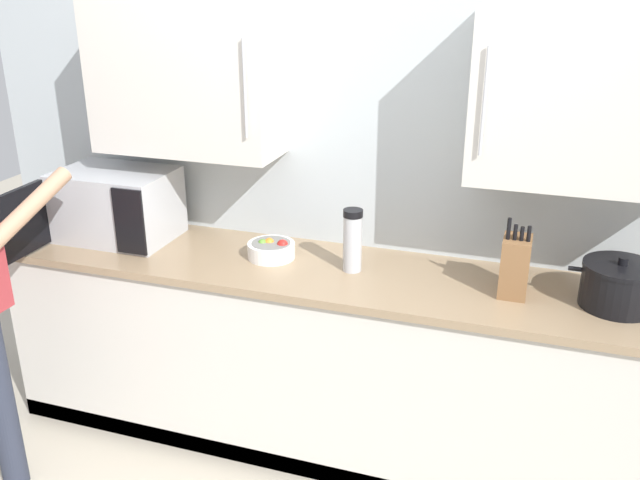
{
  "coord_description": "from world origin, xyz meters",
  "views": [
    {
      "loc": [
        0.71,
        -1.77,
        2.13
      ],
      "look_at": [
        -0.15,
        0.8,
        1.06
      ],
      "focal_mm": 38.49,
      "sensor_mm": 36.0,
      "label": 1
    }
  ],
  "objects_px": {
    "microwave_oven": "(110,205)",
    "thermos_flask": "(353,240)",
    "fruit_bowl": "(271,249)",
    "stock_pot": "(619,286)",
    "knife_block": "(515,266)"
  },
  "relations": [
    {
      "from": "microwave_oven",
      "to": "thermos_flask",
      "type": "height_order",
      "value": "microwave_oven"
    },
    {
      "from": "thermos_flask",
      "to": "microwave_oven",
      "type": "bearing_deg",
      "value": 179.31
    },
    {
      "from": "microwave_oven",
      "to": "knife_block",
      "type": "height_order",
      "value": "microwave_oven"
    },
    {
      "from": "fruit_bowl",
      "to": "stock_pot",
      "type": "bearing_deg",
      "value": -1.09
    },
    {
      "from": "thermos_flask",
      "to": "knife_block",
      "type": "relative_size",
      "value": 0.85
    },
    {
      "from": "thermos_flask",
      "to": "fruit_bowl",
      "type": "height_order",
      "value": "thermos_flask"
    },
    {
      "from": "microwave_oven",
      "to": "fruit_bowl",
      "type": "relative_size",
      "value": 3.56
    },
    {
      "from": "microwave_oven",
      "to": "stock_pot",
      "type": "relative_size",
      "value": 2.0
    },
    {
      "from": "microwave_oven",
      "to": "stock_pot",
      "type": "distance_m",
      "value": 2.29
    },
    {
      "from": "microwave_oven",
      "to": "fruit_bowl",
      "type": "xyz_separation_m",
      "value": [
        0.83,
        0.01,
        -0.13
      ]
    },
    {
      "from": "knife_block",
      "to": "stock_pot",
      "type": "height_order",
      "value": "knife_block"
    },
    {
      "from": "thermos_flask",
      "to": "stock_pot",
      "type": "relative_size",
      "value": 0.73
    },
    {
      "from": "knife_block",
      "to": "stock_pot",
      "type": "distance_m",
      "value": 0.39
    },
    {
      "from": "fruit_bowl",
      "to": "stock_pot",
      "type": "distance_m",
      "value": 1.46
    },
    {
      "from": "thermos_flask",
      "to": "fruit_bowl",
      "type": "relative_size",
      "value": 1.29
    }
  ]
}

